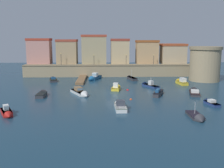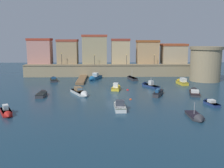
% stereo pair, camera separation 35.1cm
% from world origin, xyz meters
% --- Properties ---
extents(ground_plane, '(142.62, 142.62, 0.00)m').
position_xyz_m(ground_plane, '(0.00, 0.00, 0.00)').
color(ground_plane, '#19384C').
extents(quay_wall, '(53.02, 3.58, 3.67)m').
position_xyz_m(quay_wall, '(0.00, 25.41, 1.85)').
color(quay_wall, '#9E8966').
rests_on(quay_wall, ground).
extents(old_town_backdrop, '(51.17, 5.85, 9.43)m').
position_xyz_m(old_town_backdrop, '(-0.96, 29.59, 7.48)').
color(old_town_backdrop, tan).
rests_on(old_town_backdrop, ground).
extents(fortress_tower, '(8.87, 8.87, 9.51)m').
position_xyz_m(fortress_tower, '(26.33, 16.17, 4.82)').
color(fortress_tower, '#9E8966').
rests_on(fortress_tower, ground).
extents(pier_dock, '(2.11, 13.80, 0.70)m').
position_xyz_m(pier_dock, '(-8.08, 16.87, 0.33)').
color(pier_dock, brown).
rests_on(pier_dock, ground).
extents(quay_lamp_0, '(0.32, 0.32, 3.62)m').
position_xyz_m(quay_lamp_0, '(-14.99, 25.41, 6.07)').
color(quay_lamp_0, black).
rests_on(quay_lamp_0, quay_wall).
extents(quay_lamp_1, '(0.32, 0.32, 3.09)m').
position_xyz_m(quay_lamp_1, '(-4.85, 25.41, 5.76)').
color(quay_lamp_1, black).
rests_on(quay_lamp_1, quay_wall).
extents(quay_lamp_2, '(0.32, 0.32, 3.15)m').
position_xyz_m(quay_lamp_2, '(5.14, 25.41, 5.79)').
color(quay_lamp_2, black).
rests_on(quay_lamp_2, quay_wall).
extents(quay_lamp_3, '(0.32, 0.32, 3.10)m').
position_xyz_m(quay_lamp_3, '(13.77, 25.41, 5.77)').
color(quay_lamp_3, black).
rests_on(quay_lamp_3, quay_wall).
extents(moored_boat_0, '(3.43, 6.90, 1.76)m').
position_xyz_m(moored_boat_0, '(17.70, -0.54, 0.35)').
color(moored_boat_0, '#333338').
rests_on(moored_boat_0, ground).
extents(moored_boat_1, '(2.95, 6.09, 3.22)m').
position_xyz_m(moored_boat_1, '(5.99, 18.79, 0.40)').
color(moored_boat_1, '#333338').
rests_on(moored_boat_1, ground).
extents(moored_boat_2, '(3.70, 6.57, 1.54)m').
position_xyz_m(moored_boat_2, '(9.82, -1.53, 0.51)').
color(moored_boat_2, '#333338').
rests_on(moored_boat_2, ground).
extents(moored_boat_3, '(1.63, 4.85, 1.52)m').
position_xyz_m(moored_boat_3, '(-14.62, -1.87, 0.38)').
color(moored_boat_3, '#333338').
rests_on(moored_boat_3, ground).
extents(moored_boat_4, '(2.09, 4.64, 1.36)m').
position_xyz_m(moored_boat_4, '(17.37, -9.72, 0.33)').
color(moored_boat_4, navy).
rests_on(moored_boat_4, ground).
extents(moored_boat_5, '(3.40, 4.81, 1.79)m').
position_xyz_m(moored_boat_5, '(-16.86, -15.55, 0.46)').
color(moored_boat_5, red).
rests_on(moored_boat_5, ground).
extents(moored_boat_6, '(2.44, 4.42, 2.24)m').
position_xyz_m(moored_boat_6, '(1.05, 4.31, 0.48)').
color(moored_boat_6, gold).
rests_on(moored_boat_6, ground).
extents(moored_boat_7, '(1.92, 5.87, 2.09)m').
position_xyz_m(moored_boat_7, '(0.92, -11.90, 0.49)').
color(moored_boat_7, white).
rests_on(moored_boat_7, ground).
extents(moored_boat_8, '(1.81, 5.26, 2.84)m').
position_xyz_m(moored_boat_8, '(12.03, -18.29, 0.25)').
color(moored_boat_8, '#333338').
rests_on(moored_boat_8, ground).
extents(moored_boat_9, '(2.92, 4.63, 1.79)m').
position_xyz_m(moored_boat_9, '(-15.92, 16.66, 0.39)').
color(moored_boat_9, '#333338').
rests_on(moored_boat_9, ground).
extents(moored_boat_10, '(2.38, 5.58, 2.18)m').
position_xyz_m(moored_boat_10, '(18.25, 11.03, 0.58)').
color(moored_boat_10, gold).
rests_on(moored_boat_10, ground).
extents(moored_boat_11, '(4.93, 7.35, 1.99)m').
position_xyz_m(moored_boat_11, '(-6.70, -1.06, 0.43)').
color(moored_boat_11, silver).
rests_on(moored_boat_11, ground).
extents(moored_boat_12, '(4.27, 6.34, 2.80)m').
position_xyz_m(moored_boat_12, '(9.12, 8.05, 0.37)').
color(moored_boat_12, navy).
rests_on(moored_boat_12, ground).
extents(moored_boat_13, '(4.17, 7.21, 2.33)m').
position_xyz_m(moored_boat_13, '(-4.65, 19.22, 0.54)').
color(moored_boat_13, '#195689').
rests_on(moored_boat_13, ground).
extents(mooring_buoy_0, '(0.53, 0.53, 0.53)m').
position_xyz_m(mooring_buoy_0, '(3.63, 3.39, 0.00)').
color(mooring_buoy_0, red).
rests_on(mooring_buoy_0, ground).
extents(mooring_buoy_1, '(0.49, 0.49, 0.49)m').
position_xyz_m(mooring_buoy_1, '(3.42, -5.80, 0.00)').
color(mooring_buoy_1, '#EA4C19').
rests_on(mooring_buoy_1, ground).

